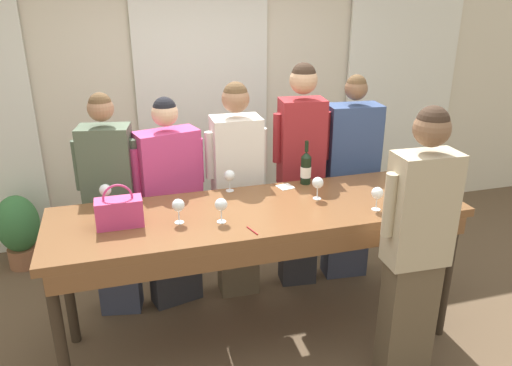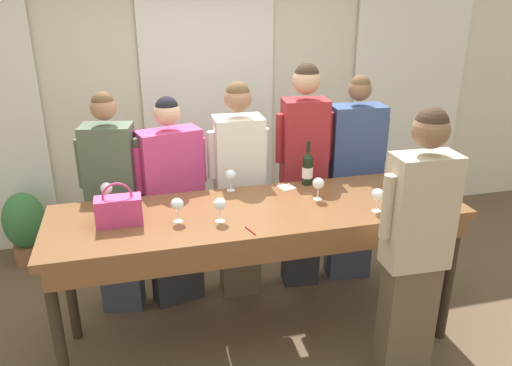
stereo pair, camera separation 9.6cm
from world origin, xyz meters
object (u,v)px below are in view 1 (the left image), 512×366
wine_bottle (306,168)px  guest_pink_top (171,204)px  wine_glass_center_mid (230,176)px  guest_striped_shirt (300,174)px  guest_cream_sweater (237,191)px  guest_navy_coat (350,179)px  wine_glass_front_mid (105,191)px  wine_glass_front_left (221,205)px  potted_plant (19,229)px  tasting_bar (260,223)px  wine_glass_front_right (377,194)px  wine_glass_center_left (178,206)px  guest_olive_jacket (112,206)px  wine_glass_center_right (318,183)px  host_pouring (416,248)px  handbag (119,212)px

wine_bottle → guest_pink_top: bearing=162.4°
wine_glass_center_mid → guest_striped_shirt: bearing=24.0°
guest_cream_sweater → guest_navy_coat: bearing=0.0°
wine_bottle → wine_glass_front_mid: (-1.43, -0.02, -0.01)m
wine_glass_front_left → wine_glass_front_mid: (-0.68, 0.45, 0.00)m
guest_pink_top → potted_plant: (-1.27, 0.93, -0.48)m
tasting_bar → wine_glass_front_right: (0.73, -0.21, 0.21)m
wine_glass_center_left → guest_cream_sweater: guest_cream_sweater is taller
wine_glass_front_mid → guest_olive_jacket: guest_olive_jacket is taller
tasting_bar → guest_navy_coat: (0.98, 0.67, -0.04)m
wine_glass_center_right → potted_plant: wine_glass_center_right is taller
wine_glass_center_right → guest_olive_jacket: bearing=156.4°
wine_glass_front_mid → guest_pink_top: size_ratio=0.09×
guest_olive_jacket → guest_pink_top: (0.43, 0.00, -0.04)m
guest_olive_jacket → guest_striped_shirt: guest_striped_shirt is taller
guest_cream_sweater → host_pouring: 1.50m
wine_glass_center_mid → potted_plant: bearing=143.7°
handbag → potted_plant: size_ratio=0.41×
wine_glass_center_right → potted_plant: bearing=145.3°
wine_glass_center_left → guest_cream_sweater: (0.55, 0.71, -0.24)m
wine_glass_front_mid → guest_striped_shirt: 1.55m
wine_glass_center_right → guest_striped_shirt: bearing=79.7°
wine_glass_center_right → guest_navy_coat: size_ratio=0.09×
wine_glass_center_left → host_pouring: 1.45m
wine_bottle → wine_glass_front_left: wine_bottle is taller
wine_bottle → guest_cream_sweater: (-0.45, 0.31, -0.25)m
wine_glass_front_right → wine_glass_center_right: size_ratio=1.00×
guest_cream_sweater → wine_glass_center_mid: bearing=-113.2°
wine_glass_front_mid → wine_glass_front_right: size_ratio=1.00×
wine_bottle → guest_pink_top: 1.06m
wine_bottle → wine_glass_front_left: size_ratio=2.08×
guest_pink_top → wine_bottle: bearing=-17.6°
wine_glass_center_mid → wine_glass_front_mid: bearing=-177.5°
handbag → wine_glass_center_right: (1.32, 0.05, 0.02)m
handbag → guest_cream_sweater: bearing=35.9°
tasting_bar → guest_striped_shirt: bearing=51.2°
wine_glass_center_mid → guest_cream_sweater: 0.40m
wine_glass_center_mid → wine_glass_center_right: bearing=-29.5°
wine_glass_front_right → host_pouring: host_pouring is taller
tasting_bar → guest_olive_jacket: guest_olive_jacket is taller
wine_glass_center_right → guest_navy_coat: guest_navy_coat is taller
wine_glass_front_left → wine_glass_front_mid: same height
wine_glass_front_right → guest_pink_top: size_ratio=0.09×
tasting_bar → guest_cream_sweater: size_ratio=1.55×
guest_navy_coat → guest_cream_sweater: bearing=180.0°
tasting_bar → wine_glass_center_mid: wine_glass_center_mid is taller
wine_glass_center_left → wine_glass_front_mid: bearing=138.2°
wine_glass_front_right → host_pouring: 0.45m
guest_olive_jacket → wine_glass_front_left: bearing=-49.6°
wine_glass_front_right → wine_glass_center_left: bearing=172.4°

